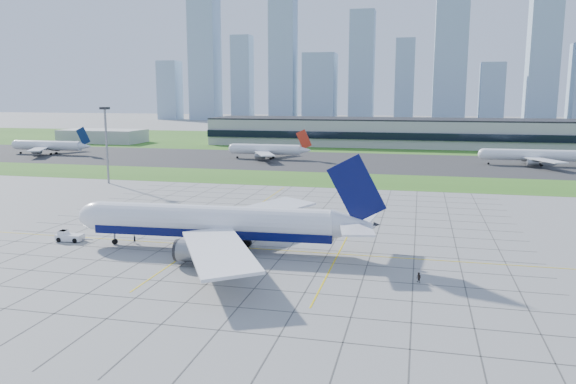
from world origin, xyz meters
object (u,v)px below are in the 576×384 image
distant_jet_0 (49,145)px  crew_far (419,278)px  airliner (215,223)px  distant_jet_2 (534,155)px  crew_near (135,239)px  pushback_tug (69,236)px  distant_jet_1 (268,149)px  light_mast (106,135)px

distant_jet_0 → crew_far: bearing=-40.8°
airliner → distant_jet_2: bearing=58.1°
airliner → distant_jet_0: (-142.52, 145.46, -0.78)m
crew_far → crew_near: bearing=-148.7°
pushback_tug → crew_far: 70.97m
pushback_tug → distant_jet_0: bearing=124.3°
pushback_tug → crew_far: bearing=-10.9°
pushback_tug → crew_near: size_ratio=4.81×
crew_near → distant_jet_1: distant_jet_1 is taller
airliner → crew_near: bearing=174.8°
airliner → pushback_tug: airliner is taller
crew_near → distant_jet_0: bearing=64.1°
light_mast → pushback_tug: bearing=-65.1°
airliner → light_mast: bearing=130.1°
airliner → crew_far: size_ratio=36.62×
pushback_tug → distant_jet_1: (0.94, 151.84, 3.51)m
pushback_tug → distant_jet_2: distant_jet_2 is taller
pushback_tug → light_mast: bearing=112.1°
airliner → crew_far: bearing=-18.7°
crew_near → pushback_tug: bearing=120.2°
crew_near → distant_jet_0: distant_jet_0 is taller
distant_jet_0 → distant_jet_1: 111.85m
distant_jet_1 → distant_jet_2: size_ratio=0.94×
crew_far → airliner: bearing=-152.9°
distant_jet_1 → distant_jet_2: bearing=0.9°
light_mast → pushback_tug: 78.96m
crew_far → distant_jet_0: 239.28m
light_mast → airliner: 95.24m
distant_jet_1 → crew_near: bearing=-85.0°
light_mast → pushback_tug: size_ratio=3.23×
airliner → distant_jet_1: airliner is taller
airliner → distant_jet_2: 174.73m
light_mast → crew_near: size_ratio=15.56×
airliner → distant_jet_1: 154.01m
light_mast → airliner: light_mast is taller
distant_jet_1 → distant_jet_0: bearing=-177.2°
distant_jet_2 → airliner: bearing=-119.1°
airliner → pushback_tug: 32.05m
pushback_tug → crew_far: (70.26, -10.01, -0.13)m
airliner → crew_far: (38.52, -10.95, -4.42)m
distant_jet_0 → pushback_tug: bearing=-52.9°
pushback_tug → crew_near: (13.98, 1.68, -0.15)m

